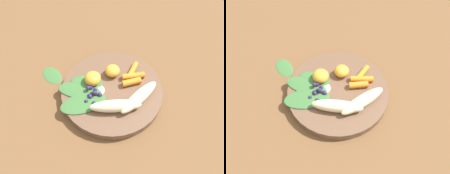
# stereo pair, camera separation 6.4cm
# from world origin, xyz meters

# --- Properties ---
(ground_plane) EXTENTS (2.40, 2.40, 0.00)m
(ground_plane) POSITION_xyz_m (0.00, 0.00, 0.00)
(ground_plane) COLOR brown
(bowl) EXTENTS (0.29, 0.29, 0.03)m
(bowl) POSITION_xyz_m (0.00, 0.00, 0.01)
(bowl) COLOR brown
(bowl) RESTS_ON ground_plane
(banana_peeled_left) EXTENTS (0.04, 0.14, 0.03)m
(banana_peeled_left) POSITION_xyz_m (0.08, 0.02, 0.04)
(banana_peeled_left) COLOR beige
(banana_peeled_left) RESTS_ON bowl
(banana_peeled_right) EXTENTS (0.12, 0.13, 0.03)m
(banana_peeled_right) POSITION_xyz_m (0.05, -0.04, 0.04)
(banana_peeled_right) COLOR beige
(banana_peeled_right) RESTS_ON bowl
(orange_segment_near) EXTENTS (0.05, 0.05, 0.03)m
(orange_segment_near) POSITION_xyz_m (-0.06, -0.02, 0.04)
(orange_segment_near) COLOR #F4A833
(orange_segment_near) RESTS_ON bowl
(orange_segment_far) EXTENTS (0.04, 0.04, 0.03)m
(orange_segment_far) POSITION_xyz_m (-0.04, 0.04, 0.04)
(orange_segment_far) COLOR #F4A833
(orange_segment_far) RESTS_ON bowl
(carrot_front) EXTENTS (0.04, 0.06, 0.02)m
(carrot_front) POSITION_xyz_m (0.03, 0.05, 0.03)
(carrot_front) COLOR orange
(carrot_front) RESTS_ON bowl
(carrot_mid_left) EXTENTS (0.05, 0.06, 0.02)m
(carrot_mid_left) POSITION_xyz_m (0.02, 0.07, 0.03)
(carrot_mid_left) COLOR orange
(carrot_mid_left) RESTS_ON bowl
(carrot_mid_right) EXTENTS (0.04, 0.06, 0.02)m
(carrot_mid_right) POSITION_xyz_m (-0.00, 0.09, 0.03)
(carrot_mid_right) COLOR orange
(carrot_mid_right) RESTS_ON bowl
(blueberry_pile) EXTENTS (0.05, 0.05, 0.02)m
(blueberry_pile) POSITION_xyz_m (-0.02, -0.05, 0.03)
(blueberry_pile) COLOR #2D234C
(blueberry_pile) RESTS_ON bowl
(coconut_shred_patch) EXTENTS (0.04, 0.04, 0.00)m
(coconut_shred_patch) POSITION_xyz_m (-0.02, -0.03, 0.03)
(coconut_shred_patch) COLOR white
(coconut_shred_patch) RESTS_ON bowl
(kale_leaf_left) EXTENTS (0.10, 0.09, 0.00)m
(kale_leaf_left) POSITION_xyz_m (-0.07, -0.04, 0.03)
(kale_leaf_left) COLOR #3D7038
(kale_leaf_left) RESTS_ON bowl
(kale_leaf_right) EXTENTS (0.14, 0.11, 0.00)m
(kale_leaf_right) POSITION_xyz_m (-0.06, -0.07, 0.03)
(kale_leaf_right) COLOR #3D7038
(kale_leaf_right) RESTS_ON bowl
(kale_leaf_rear) EXTENTS (0.12, 0.14, 0.00)m
(kale_leaf_rear) POSITION_xyz_m (-0.02, -0.09, 0.03)
(kale_leaf_rear) COLOR #3D7038
(kale_leaf_rear) RESTS_ON bowl
(kale_leaf_stray) EXTENTS (0.08, 0.05, 0.01)m
(kale_leaf_stray) POSITION_xyz_m (-0.18, -0.08, 0.00)
(kale_leaf_stray) COLOR #3D7038
(kale_leaf_stray) RESTS_ON ground_plane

